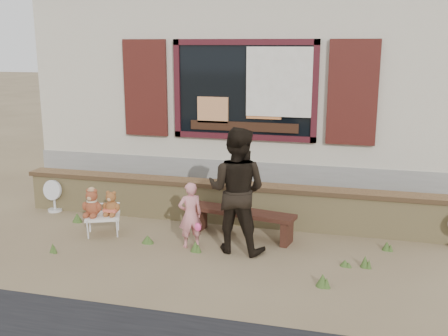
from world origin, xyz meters
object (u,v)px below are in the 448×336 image
(folding_chair, at_px, (103,217))
(adult, at_px, (237,190))
(teddy_bear_left, at_px, (92,202))
(child, at_px, (190,215))
(bench, at_px, (242,218))
(teddy_bear_right, at_px, (111,203))

(folding_chair, relative_size, adult, 0.37)
(adult, bearing_deg, teddy_bear_left, 6.36)
(folding_chair, xyz_separation_m, adult, (2.10, -0.09, 0.59))
(child, relative_size, adult, 0.54)
(folding_chair, relative_size, teddy_bear_left, 1.50)
(bench, bearing_deg, folding_chair, -157.08)
(folding_chair, bearing_deg, adult, -26.26)
(folding_chair, xyz_separation_m, teddy_bear_left, (-0.13, -0.06, 0.24))
(teddy_bear_right, height_order, adult, adult)
(teddy_bear_right, xyz_separation_m, adult, (1.97, -0.14, 0.37))
(teddy_bear_right, relative_size, child, 0.40)
(folding_chair, bearing_deg, teddy_bear_right, 0.00)
(teddy_bear_left, distance_m, child, 1.56)
(teddy_bear_left, bearing_deg, child, -26.43)
(teddy_bear_left, height_order, child, child)
(child, bearing_deg, adult, 150.42)
(bench, xyz_separation_m, teddy_bear_right, (-1.92, -0.38, 0.20))
(bench, distance_m, adult, 0.78)
(folding_chair, bearing_deg, child, -28.91)
(folding_chair, height_order, teddy_bear_left, teddy_bear_left)
(teddy_bear_left, height_order, teddy_bear_right, teddy_bear_left)
(child, bearing_deg, folding_chair, -37.99)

